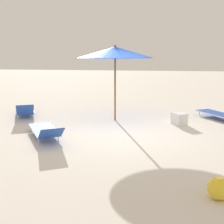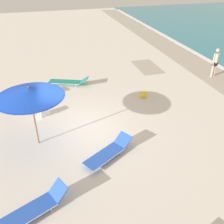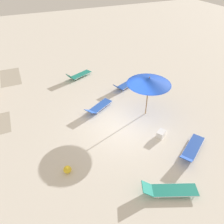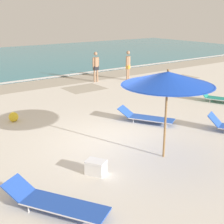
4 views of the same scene
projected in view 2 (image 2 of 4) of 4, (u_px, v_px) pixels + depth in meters
name	position (u px, v px, depth m)	size (l,w,h in m)	color
ground_plane	(77.00, 132.00, 10.80)	(60.00, 60.00, 0.16)	silver
beach_umbrella	(29.00, 93.00, 8.84)	(2.50, 2.50, 2.52)	olive
sun_lounger_under_umbrella	(26.00, 98.00, 12.79)	(1.72, 2.27, 0.50)	blue
sun_lounger_beside_umbrella	(30.00, 210.00, 7.08)	(1.49, 2.35, 0.57)	blue
sun_lounger_near_water_left	(69.00, 81.00, 14.55)	(1.44, 2.38, 0.50)	#1E8475
sun_lounger_near_water_right	(109.00, 152.00, 9.23)	(1.59, 2.11, 0.49)	blue
beachgoer_shoreline_child	(216.00, 61.00, 15.22)	(0.27, 0.44, 1.76)	beige
beach_ball	(143.00, 95.00, 13.20)	(0.36, 0.36, 0.36)	yellow
cooler_box	(43.00, 111.00, 11.73)	(0.56, 0.61, 0.37)	white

